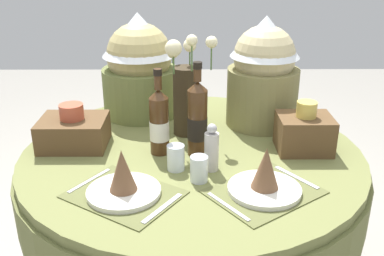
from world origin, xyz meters
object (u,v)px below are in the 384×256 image
at_px(dining_table, 192,182).
at_px(woven_basket_side_right, 304,132).
at_px(flower_vase, 185,91).
at_px(wine_bottle_left, 159,122).
at_px(woven_basket_side_left, 74,131).
at_px(place_setting_right, 265,180).
at_px(gift_tub_back_right, 264,69).
at_px(wine_bottle_centre, 197,119).
at_px(tumbler_near_right, 199,169).
at_px(gift_tub_back_left, 139,63).
at_px(pepper_mill, 212,149).
at_px(place_setting_left, 123,182).
at_px(tumbler_near_left, 176,158).

relative_size(dining_table, woven_basket_side_right, 6.55).
distance_m(flower_vase, wine_bottle_left, 0.22).
bearing_deg(dining_table, flower_vase, 99.13).
bearing_deg(woven_basket_side_left, wine_bottle_left, -11.18).
height_order(place_setting_right, woven_basket_side_left, woven_basket_side_left).
relative_size(gift_tub_back_right, woven_basket_side_left, 1.84).
relative_size(wine_bottle_centre, woven_basket_side_left, 1.39).
xyz_separation_m(wine_bottle_centre, woven_basket_side_right, (0.42, 0.03, -0.07)).
distance_m(wine_bottle_centre, tumbler_near_right, 0.23).
height_order(dining_table, gift_tub_back_left, gift_tub_back_left).
xyz_separation_m(tumbler_near_right, pepper_mill, (0.05, 0.08, 0.03)).
bearing_deg(tumbler_near_right, place_setting_left, -159.40).
xyz_separation_m(gift_tub_back_right, woven_basket_side_left, (-0.78, -0.23, -0.19)).
xyz_separation_m(dining_table, place_setting_left, (-0.22, -0.34, 0.19)).
bearing_deg(flower_vase, gift_tub_back_left, 130.50).
height_order(place_setting_left, gift_tub_back_right, gift_tub_back_right).
bearing_deg(woven_basket_side_left, gift_tub_back_right, 16.48).
bearing_deg(flower_vase, wine_bottle_centre, -76.87).
height_order(place_setting_left, woven_basket_side_left, woven_basket_side_left).
xyz_separation_m(place_setting_left, gift_tub_back_right, (0.53, 0.61, 0.21)).
relative_size(wine_bottle_left, tumbler_near_left, 3.57).
bearing_deg(place_setting_left, flower_vase, 68.50).
height_order(wine_bottle_left, woven_basket_side_left, wine_bottle_left).
distance_m(tumbler_near_left, woven_basket_side_right, 0.52).
xyz_separation_m(wine_bottle_left, pepper_mill, (0.19, -0.14, -0.05)).
relative_size(place_setting_right, gift_tub_back_right, 0.89).
bearing_deg(gift_tub_back_left, wine_bottle_centre, -59.91).
xyz_separation_m(woven_basket_side_left, woven_basket_side_right, (0.91, -0.05, 0.01)).
bearing_deg(gift_tub_back_right, tumbler_near_left, -130.08).
bearing_deg(tumbler_near_left, gift_tub_back_right, 49.92).
xyz_separation_m(wine_bottle_centre, pepper_mill, (0.05, -0.13, -0.06)).
relative_size(flower_vase, woven_basket_side_right, 2.09).
distance_m(tumbler_near_right, gift_tub_back_right, 0.63).
relative_size(place_setting_right, tumbler_near_left, 4.57).
height_order(gift_tub_back_left, gift_tub_back_right, gift_tub_back_right).
bearing_deg(wine_bottle_left, gift_tub_back_left, 104.74).
bearing_deg(flower_vase, place_setting_left, -111.50).
distance_m(dining_table, tumbler_near_right, 0.31).
distance_m(wine_bottle_left, gift_tub_back_left, 0.46).
bearing_deg(gift_tub_back_right, dining_table, -138.03).
relative_size(flower_vase, tumbler_near_left, 4.62).
distance_m(dining_table, pepper_mill, 0.29).
bearing_deg(wine_bottle_left, dining_table, 9.33).
relative_size(place_setting_left, place_setting_right, 1.00).
xyz_separation_m(tumbler_near_left, woven_basket_side_left, (-0.41, 0.21, 0.02)).
height_order(tumbler_near_left, gift_tub_back_right, gift_tub_back_right).
xyz_separation_m(pepper_mill, woven_basket_side_right, (0.37, 0.16, -0.00)).
bearing_deg(tumbler_near_right, wine_bottle_centre, 90.60).
distance_m(place_setting_right, flower_vase, 0.57).
distance_m(wine_bottle_left, pepper_mill, 0.24).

